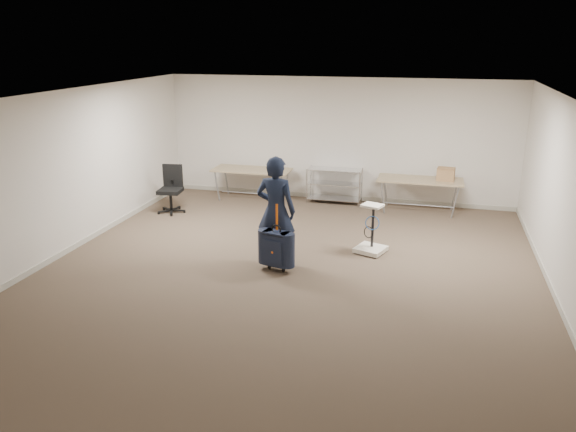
# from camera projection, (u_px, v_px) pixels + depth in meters

# --- Properties ---
(ground) EXTENTS (9.00, 9.00, 0.00)m
(ground) POSITION_uv_depth(u_px,v_px,m) (288.00, 273.00, 9.06)
(ground) COLOR #4B3C2D
(ground) RESTS_ON ground
(room_shell) EXTENTS (8.00, 9.00, 9.00)m
(room_shell) POSITION_uv_depth(u_px,v_px,m) (307.00, 241.00, 10.32)
(room_shell) COLOR silver
(room_shell) RESTS_ON ground
(folding_table_left) EXTENTS (1.80, 0.75, 0.73)m
(folding_table_left) POSITION_uv_depth(u_px,v_px,m) (252.00, 171.00, 12.96)
(folding_table_left) COLOR #8E7B57
(folding_table_left) RESTS_ON ground
(folding_table_right) EXTENTS (1.80, 0.75, 0.73)m
(folding_table_right) POSITION_uv_depth(u_px,v_px,m) (420.00, 181.00, 12.04)
(folding_table_right) COLOR #8E7B57
(folding_table_right) RESTS_ON ground
(wire_shelf) EXTENTS (1.22, 0.47, 0.80)m
(wire_shelf) POSITION_uv_depth(u_px,v_px,m) (334.00, 184.00, 12.80)
(wire_shelf) COLOR silver
(wire_shelf) RESTS_ON ground
(person) EXTENTS (0.70, 0.49, 1.83)m
(person) POSITION_uv_depth(u_px,v_px,m) (276.00, 211.00, 9.22)
(person) COLOR black
(person) RESTS_ON ground
(suitcase) EXTENTS (0.46, 0.33, 1.13)m
(suitcase) POSITION_uv_depth(u_px,v_px,m) (276.00, 248.00, 9.05)
(suitcase) COLOR #161D32
(suitcase) RESTS_ON ground
(office_chair) EXTENTS (0.62, 0.62, 1.02)m
(office_chair) POSITION_uv_depth(u_px,v_px,m) (171.00, 198.00, 12.16)
(office_chair) COLOR black
(office_chair) RESTS_ON ground
(equipment_cart) EXTENTS (0.61, 0.61, 0.88)m
(equipment_cart) POSITION_uv_depth(u_px,v_px,m) (371.00, 240.00, 9.87)
(equipment_cart) COLOR beige
(equipment_cart) RESTS_ON ground
(cardboard_box) EXTENTS (0.39, 0.31, 0.27)m
(cardboard_box) POSITION_uv_depth(u_px,v_px,m) (446.00, 174.00, 11.90)
(cardboard_box) COLOR #996947
(cardboard_box) RESTS_ON folding_table_right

